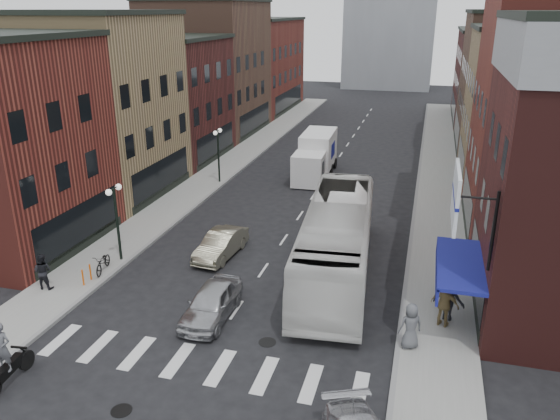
{
  "coord_description": "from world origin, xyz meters",
  "views": [
    {
      "loc": [
        7.33,
        -18.57,
        12.37
      ],
      "look_at": [
        0.55,
        6.19,
        2.87
      ],
      "focal_mm": 35.0,
      "sensor_mm": 36.0,
      "label": 1
    }
  ],
  "objects_px": {
    "ped_right_b": "(445,304)",
    "parked_bicycle": "(103,262)",
    "billboard_sign": "(458,198)",
    "transit_bus": "(337,240)",
    "bike_rack": "(87,275)",
    "sedan_left_near": "(211,303)",
    "motorcycle_rider": "(5,356)",
    "box_truck": "(316,156)",
    "streetlamp_far": "(218,146)",
    "sedan_left_far": "(221,244)",
    "ped_left_solo": "(43,271)",
    "ped_right_c": "(411,326)",
    "streetlamp_near": "(116,209)",
    "ped_right_a": "(449,298)"
  },
  "relations": [
    {
      "from": "box_truck",
      "to": "motorcycle_rider",
      "type": "xyz_separation_m",
      "value": [
        -5.14,
        -27.59,
        -0.49
      ]
    },
    {
      "from": "billboard_sign",
      "to": "box_truck",
      "type": "height_order",
      "value": "billboard_sign"
    },
    {
      "from": "motorcycle_rider",
      "to": "parked_bicycle",
      "type": "xyz_separation_m",
      "value": [
        -1.51,
        8.36,
        -0.52
      ]
    },
    {
      "from": "box_truck",
      "to": "ped_right_a",
      "type": "bearing_deg",
      "value": -65.56
    },
    {
      "from": "billboard_sign",
      "to": "parked_bicycle",
      "type": "relative_size",
      "value": 2.06
    },
    {
      "from": "streetlamp_near",
      "to": "streetlamp_far",
      "type": "bearing_deg",
      "value": 90.0
    },
    {
      "from": "sedan_left_near",
      "to": "ped_right_b",
      "type": "xyz_separation_m",
      "value": [
        9.46,
        1.7,
        0.42
      ]
    },
    {
      "from": "ped_right_c",
      "to": "streetlamp_far",
      "type": "bearing_deg",
      "value": -75.57
    },
    {
      "from": "parked_bicycle",
      "to": "ped_right_b",
      "type": "xyz_separation_m",
      "value": [
        16.16,
        -0.7,
        0.51
      ]
    },
    {
      "from": "billboard_sign",
      "to": "sedan_left_far",
      "type": "bearing_deg",
      "value": 153.89
    },
    {
      "from": "bike_rack",
      "to": "sedan_left_far",
      "type": "distance_m",
      "value": 6.84
    },
    {
      "from": "bike_rack",
      "to": "ped_right_a",
      "type": "xyz_separation_m",
      "value": [
        16.44,
        1.14,
        0.59
      ]
    },
    {
      "from": "billboard_sign",
      "to": "transit_bus",
      "type": "height_order",
      "value": "billboard_sign"
    },
    {
      "from": "motorcycle_rider",
      "to": "ped_left_solo",
      "type": "relative_size",
      "value": 1.41
    },
    {
      "from": "ped_right_b",
      "to": "streetlamp_near",
      "type": "bearing_deg",
      "value": 12.82
    },
    {
      "from": "streetlamp_near",
      "to": "billboard_sign",
      "type": "bearing_deg",
      "value": -12.35
    },
    {
      "from": "parked_bicycle",
      "to": "ped_right_c",
      "type": "relative_size",
      "value": 0.97
    },
    {
      "from": "streetlamp_far",
      "to": "ped_left_solo",
      "type": "relative_size",
      "value": 2.38
    },
    {
      "from": "sedan_left_near",
      "to": "ped_right_b",
      "type": "distance_m",
      "value": 9.62
    },
    {
      "from": "transit_bus",
      "to": "ped_right_a",
      "type": "height_order",
      "value": "transit_bus"
    },
    {
      "from": "streetlamp_near",
      "to": "transit_bus",
      "type": "height_order",
      "value": "streetlamp_near"
    },
    {
      "from": "transit_bus",
      "to": "ped_left_solo",
      "type": "relative_size",
      "value": 7.55
    },
    {
      "from": "billboard_sign",
      "to": "ped_right_b",
      "type": "distance_m",
      "value": 5.18
    },
    {
      "from": "streetlamp_far",
      "to": "billboard_sign",
      "type": "bearing_deg",
      "value": -47.59
    },
    {
      "from": "streetlamp_far",
      "to": "sedan_left_far",
      "type": "distance_m",
      "value": 13.1
    },
    {
      "from": "billboard_sign",
      "to": "streetlamp_far",
      "type": "height_order",
      "value": "billboard_sign"
    },
    {
      "from": "ped_left_solo",
      "to": "ped_right_c",
      "type": "height_order",
      "value": "ped_right_c"
    },
    {
      "from": "billboard_sign",
      "to": "ped_right_c",
      "type": "xyz_separation_m",
      "value": [
        -1.19,
        -0.54,
        -5.06
      ]
    },
    {
      "from": "ped_right_c",
      "to": "streetlamp_near",
      "type": "bearing_deg",
      "value": -40.22
    },
    {
      "from": "bike_rack",
      "to": "sedan_left_near",
      "type": "height_order",
      "value": "sedan_left_near"
    },
    {
      "from": "ped_right_c",
      "to": "motorcycle_rider",
      "type": "bearing_deg",
      "value": -1.64
    },
    {
      "from": "ped_right_b",
      "to": "parked_bicycle",
      "type": "bearing_deg",
      "value": 17.95
    },
    {
      "from": "ped_right_a",
      "to": "ped_right_c",
      "type": "distance_m",
      "value": 2.88
    },
    {
      "from": "bike_rack",
      "to": "parked_bicycle",
      "type": "height_order",
      "value": "parked_bicycle"
    },
    {
      "from": "parked_bicycle",
      "to": "streetlamp_near",
      "type": "bearing_deg",
      "value": 73.13
    },
    {
      "from": "billboard_sign",
      "to": "transit_bus",
      "type": "distance_m",
      "value": 8.34
    },
    {
      "from": "streetlamp_far",
      "to": "ped_right_c",
      "type": "height_order",
      "value": "streetlamp_far"
    },
    {
      "from": "motorcycle_rider",
      "to": "parked_bicycle",
      "type": "distance_m",
      "value": 8.51
    },
    {
      "from": "billboard_sign",
      "to": "ped_right_c",
      "type": "distance_m",
      "value": 5.23
    },
    {
      "from": "box_truck",
      "to": "ped_left_solo",
      "type": "relative_size",
      "value": 4.42
    },
    {
      "from": "streetlamp_near",
      "to": "box_truck",
      "type": "bearing_deg",
      "value": 69.79
    },
    {
      "from": "motorcycle_rider",
      "to": "transit_bus",
      "type": "height_order",
      "value": "transit_bus"
    },
    {
      "from": "parked_bicycle",
      "to": "ped_right_c",
      "type": "bearing_deg",
      "value": -22.81
    },
    {
      "from": "motorcycle_rider",
      "to": "ped_right_b",
      "type": "bearing_deg",
      "value": 20.62
    },
    {
      "from": "box_truck",
      "to": "ped_right_a",
      "type": "distance_m",
      "value": 21.63
    },
    {
      "from": "streetlamp_near",
      "to": "motorcycle_rider",
      "type": "distance_m",
      "value": 10.07
    },
    {
      "from": "billboard_sign",
      "to": "sedan_left_near",
      "type": "bearing_deg",
      "value": -177.93
    },
    {
      "from": "ped_left_solo",
      "to": "streetlamp_near",
      "type": "bearing_deg",
      "value": -122.66
    },
    {
      "from": "billboard_sign",
      "to": "sedan_left_far",
      "type": "xyz_separation_m",
      "value": [
        -11.22,
        5.5,
        -5.45
      ]
    },
    {
      "from": "sedan_left_far",
      "to": "parked_bicycle",
      "type": "xyz_separation_m",
      "value": [
        -4.87,
        -3.44,
        -0.06
      ]
    }
  ]
}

